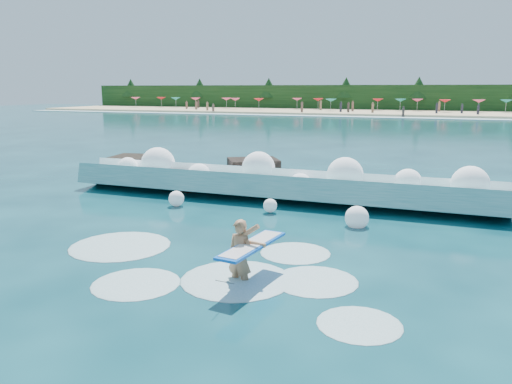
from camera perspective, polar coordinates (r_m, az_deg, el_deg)
ground at (r=14.56m, az=-8.42°, el=-5.69°), size 200.00×200.00×0.00m
beach at (r=90.41m, az=16.98°, el=8.63°), size 140.00×20.00×0.40m
wet_band at (r=79.46m, az=16.33°, el=8.19°), size 140.00×5.00×0.08m
treeline at (r=100.30m, az=17.52°, el=10.18°), size 140.00×4.00×5.00m
breaking_wave at (r=20.09m, az=2.10°, el=0.80°), size 17.22×2.72×1.48m
rock_cluster at (r=23.19m, az=-7.78°, el=2.06°), size 8.47×3.55×1.49m
surfer_with_board at (r=11.40m, az=-1.53°, el=-7.15°), size 1.05×2.92×1.74m
wave_spray at (r=19.92m, az=2.34°, el=1.99°), size 15.18×4.44×1.91m
surf_foam at (r=12.56m, az=-6.10°, el=-8.51°), size 9.30×5.34×0.14m
beach_umbrellas at (r=92.73m, az=16.76°, el=9.98°), size 112.57×6.94×0.50m
beachgoers at (r=87.11m, az=16.10°, el=9.18°), size 104.77×13.31×1.92m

